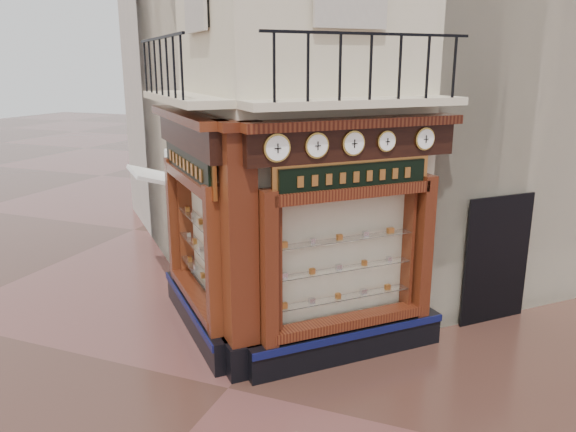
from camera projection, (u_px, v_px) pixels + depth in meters
The scene contains 16 objects.
ground at pixel (228, 388), 8.50m from camera, with size 80.00×80.00×0.00m, color #452820.
main_building at pixel (349, 6), 12.47m from camera, with size 8.00×8.00×12.00m, color beige.
neighbour_left at pixel (287, 37), 15.70m from camera, with size 8.00×8.00×11.00m, color #B0A79A.
neighbour_right at pixel (471, 33), 13.94m from camera, with size 8.00×8.00×11.00m, color #B0A79A.
shopfront_left at pixel (195, 227), 9.89m from camera, with size 2.86×2.86×3.98m.
shopfront_right at pixel (349, 245), 8.90m from camera, with size 2.86×2.86×3.98m.
corner_pilaster at pixel (240, 257), 8.44m from camera, with size 0.85×0.85×3.98m.
balcony at pixel (265, 99), 8.74m from camera, with size 5.94×2.97×1.03m.
clock_a at pixel (277, 148), 7.80m from camera, with size 0.32×0.32×0.40m.
clock_b at pixel (317, 146), 8.03m from camera, with size 0.30×0.30×0.37m.
clock_c at pixel (353, 143), 8.27m from camera, with size 0.30×0.30×0.37m.
clock_d at pixel (386, 141), 8.49m from camera, with size 0.26×0.26×0.32m.
clock_e at pixel (425, 139), 8.76m from camera, with size 0.29×0.29×0.35m.
awning at pixel (160, 285), 12.49m from camera, with size 1.48×0.89×0.08m, color white, non-canonical shape.
signboard_left at pixel (188, 164), 9.57m from camera, with size 2.29×2.29×0.61m.
signboard_right at pixel (354, 176), 8.53m from camera, with size 1.95×1.95×0.52m.
Camera 1 is at (3.61, -6.67, 4.73)m, focal length 35.00 mm.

